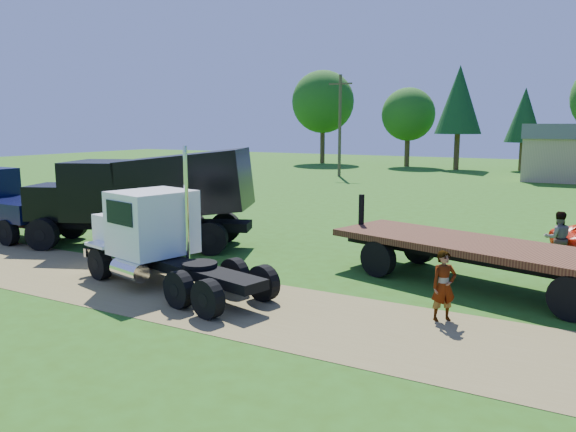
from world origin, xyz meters
The scene contains 8 objects.
ground centered at (0.00, 0.00, 0.00)m, with size 140.00×140.00×0.00m, color #2A5412.
dirt_track centered at (0.00, 0.00, 0.01)m, with size 120.00×4.20×0.01m, color olive.
white_semi_tractor centered at (-4.55, 0.52, 1.38)m, with size 6.85×3.61×4.04m.
black_dump_truck centered at (-8.26, 4.21, 2.07)m, with size 8.72×5.57×3.76m.
flatbed_trailer centered at (3.97, 4.78, 0.99)m, with size 9.38×5.01×2.30m.
spectator_a centered at (3.68, 1.39, 0.85)m, with size 0.62×0.41×1.70m, color #999999.
spectator_b centered at (5.64, 8.71, 0.90)m, with size 0.87×0.68×1.80m, color #999999.
tan_shed centered at (4.00, 40.00, 2.42)m, with size 6.20×5.40×4.70m.
Camera 1 is at (6.72, -11.60, 4.62)m, focal length 35.00 mm.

